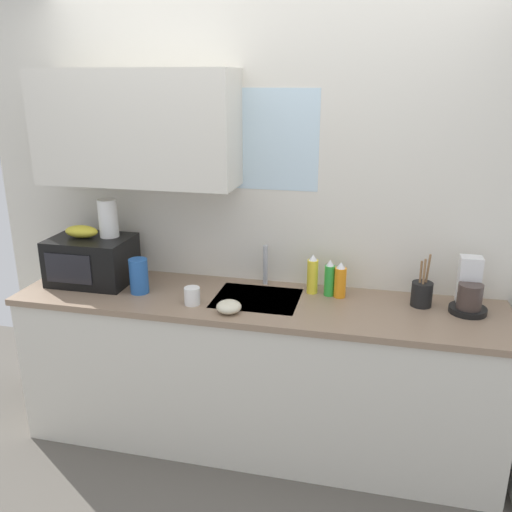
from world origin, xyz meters
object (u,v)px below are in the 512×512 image
at_px(paper_towel_roll, 108,218).
at_px(utensil_crock, 422,293).
at_px(coffee_maker, 469,292).
at_px(microwave, 92,260).
at_px(dish_soap_bottle_yellow, 312,275).
at_px(dish_soap_bottle_green, 329,279).
at_px(banana_bunch, 81,231).
at_px(cereal_canister, 139,276).
at_px(dish_soap_bottle_orange, 340,281).
at_px(mug_white, 192,296).
at_px(small_bowl, 229,307).

height_order(paper_towel_roll, utensil_crock, paper_towel_roll).
bearing_deg(utensil_crock, coffee_maker, -2.86).
xyz_separation_m(microwave, dish_soap_bottle_yellow, (1.28, 0.12, -0.03)).
height_order(dish_soap_bottle_green, utensil_crock, utensil_crock).
bearing_deg(dish_soap_bottle_green, banana_bunch, -175.86).
bearing_deg(dish_soap_bottle_yellow, utensil_crock, -4.87).
relative_size(banana_bunch, cereal_canister, 1.01).
bearing_deg(coffee_maker, paper_towel_roll, -179.76).
xyz_separation_m(dish_soap_bottle_yellow, dish_soap_bottle_green, (0.10, -0.02, -0.01)).
distance_m(banana_bunch, dish_soap_bottle_orange, 1.51).
height_order(mug_white, small_bowl, mug_white).
xyz_separation_m(dish_soap_bottle_green, cereal_canister, (-1.04, -0.20, 0.00)).
height_order(dish_soap_bottle_yellow, mug_white, dish_soap_bottle_yellow).
xyz_separation_m(coffee_maker, mug_white, (-1.42, -0.25, -0.06)).
distance_m(coffee_maker, dish_soap_bottle_yellow, 0.82).
relative_size(banana_bunch, dish_soap_bottle_green, 0.96).
bearing_deg(dish_soap_bottle_yellow, banana_bunch, -174.87).
xyz_separation_m(coffee_maker, dish_soap_bottle_yellow, (-0.82, 0.06, 0.00)).
distance_m(microwave, dish_soap_bottle_yellow, 1.29).
distance_m(utensil_crock, small_bowl, 1.02).
bearing_deg(dish_soap_bottle_yellow, small_bowl, -135.78).
bearing_deg(utensil_crock, microwave, -177.82).
bearing_deg(coffee_maker, dish_soap_bottle_yellow, 175.70).
distance_m(dish_soap_bottle_yellow, cereal_canister, 0.97).
bearing_deg(paper_towel_roll, cereal_canister, -32.01).
distance_m(dish_soap_bottle_orange, cereal_canister, 1.12).
height_order(dish_soap_bottle_yellow, dish_soap_bottle_green, dish_soap_bottle_yellow).
bearing_deg(banana_bunch, small_bowl, -14.68).
bearing_deg(mug_white, dish_soap_bottle_yellow, 27.31).
distance_m(dish_soap_bottle_yellow, utensil_crock, 0.59).
relative_size(banana_bunch, dish_soap_bottle_orange, 0.99).
height_order(microwave, coffee_maker, coffee_maker).
bearing_deg(microwave, utensil_crock, 2.18).
bearing_deg(small_bowl, utensil_crock, 18.31).
distance_m(dish_soap_bottle_orange, utensil_crock, 0.43).
distance_m(dish_soap_bottle_yellow, small_bowl, 0.54).
height_order(banana_bunch, dish_soap_bottle_green, banana_bunch).
xyz_separation_m(dish_soap_bottle_yellow, small_bowl, (-0.38, -0.37, -0.07)).
distance_m(coffee_maker, dish_soap_bottle_orange, 0.66).
bearing_deg(cereal_canister, microwave, 163.87).
relative_size(paper_towel_roll, coffee_maker, 0.79).
bearing_deg(paper_towel_roll, coffee_maker, 0.24).
distance_m(coffee_maker, dish_soap_bottle_green, 0.72).
bearing_deg(cereal_canister, paper_towel_roll, 147.99).
relative_size(dish_soap_bottle_yellow, dish_soap_bottle_orange, 1.12).
bearing_deg(banana_bunch, dish_soap_bottle_orange, 3.57).
bearing_deg(cereal_canister, utensil_crock, 6.33).
distance_m(dish_soap_bottle_orange, small_bowl, 0.64).
bearing_deg(utensil_crock, paper_towel_roll, -179.36).
xyz_separation_m(dish_soap_bottle_orange, mug_white, (-0.76, -0.28, -0.05)).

